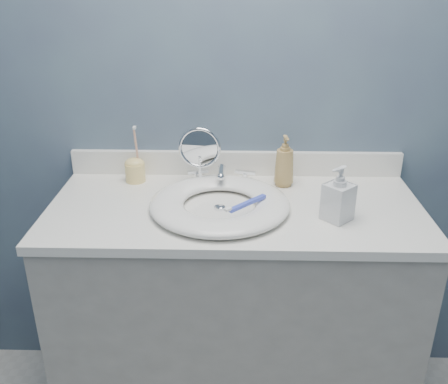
{
  "coord_description": "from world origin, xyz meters",
  "views": [
    {
      "loc": [
        0.0,
        -0.49,
        1.59
      ],
      "look_at": [
        -0.04,
        0.94,
        0.94
      ],
      "focal_mm": 40.0,
      "sensor_mm": 36.0,
      "label": 1
    }
  ],
  "objects_px": {
    "toothbrush_holder": "(135,169)",
    "soap_bottle_amber": "(284,161)",
    "makeup_mirror": "(200,155)",
    "soap_bottle_clear": "(339,193)"
  },
  "relations": [
    {
      "from": "makeup_mirror",
      "to": "toothbrush_holder",
      "type": "height_order",
      "value": "makeup_mirror"
    },
    {
      "from": "toothbrush_holder",
      "to": "soap_bottle_clear",
      "type": "bearing_deg",
      "value": -22.58
    },
    {
      "from": "soap_bottle_amber",
      "to": "toothbrush_holder",
      "type": "relative_size",
      "value": 0.88
    },
    {
      "from": "soap_bottle_amber",
      "to": "makeup_mirror",
      "type": "bearing_deg",
      "value": 175.86
    },
    {
      "from": "soap_bottle_amber",
      "to": "toothbrush_holder",
      "type": "bearing_deg",
      "value": 169.68
    },
    {
      "from": "makeup_mirror",
      "to": "soap_bottle_amber",
      "type": "distance_m",
      "value": 0.3
    },
    {
      "from": "soap_bottle_clear",
      "to": "makeup_mirror",
      "type": "bearing_deg",
      "value": -161.37
    },
    {
      "from": "toothbrush_holder",
      "to": "soap_bottle_amber",
      "type": "bearing_deg",
      "value": -2.31
    },
    {
      "from": "soap_bottle_amber",
      "to": "toothbrush_holder",
      "type": "xyz_separation_m",
      "value": [
        -0.53,
        0.02,
        -0.04
      ]
    },
    {
      "from": "toothbrush_holder",
      "to": "makeup_mirror",
      "type": "bearing_deg",
      "value": -9.9
    }
  ]
}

